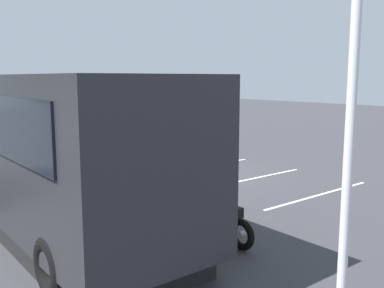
{
  "coord_description": "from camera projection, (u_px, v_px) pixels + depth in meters",
  "views": [
    {
      "loc": [
        -11.04,
        8.7,
        3.2
      ],
      "look_at": [
        -0.35,
        0.02,
        1.1
      ],
      "focal_mm": 40.69,
      "sensor_mm": 36.0,
      "label": 1
    }
  ],
  "objects": [
    {
      "name": "ground_plane",
      "position": [
        186.0,
        176.0,
        14.38
      ],
      "size": [
        80.0,
        80.0,
        0.0
      ],
      "primitive_type": "plane",
      "color": "#38383D"
    },
    {
      "name": "tour_bus",
      "position": [
        46.0,
        151.0,
        9.31
      ],
      "size": [
        9.17,
        2.67,
        3.25
      ],
      "color": "#26262B",
      "rests_on": "ground_plane"
    },
    {
      "name": "spectator_far_left",
      "position": [
        175.0,
        169.0,
        10.17
      ],
      "size": [
        0.58,
        0.34,
        1.8
      ],
      "color": "black",
      "rests_on": "ground_plane"
    },
    {
      "name": "spectator_left",
      "position": [
        155.0,
        163.0,
        11.06
      ],
      "size": [
        0.58,
        0.37,
        1.76
      ],
      "color": "black",
      "rests_on": "ground_plane"
    },
    {
      "name": "spectator_centre",
      "position": [
        132.0,
        157.0,
        11.72
      ],
      "size": [
        0.58,
        0.37,
        1.81
      ],
      "color": "#473823",
      "rests_on": "ground_plane"
    },
    {
      "name": "spectator_right",
      "position": [
        111.0,
        154.0,
        12.58
      ],
      "size": [
        0.57,
        0.38,
        1.7
      ],
      "color": "black",
      "rests_on": "ground_plane"
    },
    {
      "name": "parked_motorcycle_silver",
      "position": [
        216.0,
        216.0,
        8.64
      ],
      "size": [
        2.05,
        0.58,
        0.99
      ],
      "color": "black",
      "rests_on": "ground_plane"
    },
    {
      "name": "parked_motorcycle_dark",
      "position": [
        111.0,
        183.0,
        11.31
      ],
      "size": [
        2.04,
        0.68,
        0.99
      ],
      "color": "black",
      "rests_on": "ground_plane"
    },
    {
      "name": "stunt_motorcycle",
      "position": [
        199.0,
        139.0,
        18.66
      ],
      "size": [
        2.04,
        0.68,
        1.23
      ],
      "color": "black",
      "rests_on": "ground_plane"
    },
    {
      "name": "flagpole",
      "position": [
        346.0,
        133.0,
        3.42
      ],
      "size": [
        0.78,
        0.36,
        5.63
      ],
      "color": "silver",
      "rests_on": "ground_plane"
    },
    {
      "name": "traffic_cone",
      "position": [
        215.0,
        155.0,
        16.45
      ],
      "size": [
        0.34,
        0.34,
        0.63
      ],
      "color": "orange",
      "rests_on": "ground_plane"
    },
    {
      "name": "bay_line_a",
      "position": [
        320.0,
        195.0,
        12.0
      ],
      "size": [
        0.11,
        4.54,
        0.01
      ],
      "color": "white",
      "rests_on": "ground_plane"
    },
    {
      "name": "bay_line_b",
      "position": [
        252.0,
        179.0,
        13.93
      ],
      "size": [
        0.11,
        4.52,
        0.01
      ],
      "color": "white",
      "rests_on": "ground_plane"
    },
    {
      "name": "bay_line_c",
      "position": [
        202.0,
        166.0,
        15.86
      ],
      "size": [
        0.11,
        4.51,
        0.01
      ],
      "color": "white",
      "rests_on": "ground_plane"
    },
    {
      "name": "bay_line_d",
      "position": [
        162.0,
        157.0,
        17.79
      ],
      "size": [
        0.11,
        3.87,
        0.01
      ],
      "color": "white",
      "rests_on": "ground_plane"
    },
    {
      "name": "bay_line_e",
      "position": [
        130.0,
        149.0,
        19.72
      ],
      "size": [
        0.11,
        4.33,
        0.01
      ],
      "color": "white",
      "rests_on": "ground_plane"
    }
  ]
}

